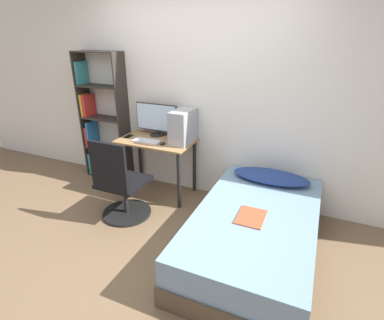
{
  "coord_description": "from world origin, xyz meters",
  "views": [
    {
      "loc": [
        1.42,
        -1.91,
        2.0
      ],
      "look_at": [
        0.24,
        0.77,
        0.75
      ],
      "focal_mm": 28.0,
      "sensor_mm": 36.0,
      "label": 1
    }
  ],
  "objects": [
    {
      "name": "mouse",
      "position": [
        -0.28,
        1.07,
        0.76
      ],
      "size": [
        0.06,
        0.09,
        0.02
      ],
      "color": "black",
      "rests_on": "desk"
    },
    {
      "name": "bed",
      "position": [
        1.01,
        0.51,
        0.22
      ],
      "size": [
        1.11,
        1.92,
        0.45
      ],
      "color": "#4C3D2D",
      "rests_on": "ground_plane"
    },
    {
      "name": "pc_tower",
      "position": [
        -0.09,
        1.24,
        0.95
      ],
      "size": [
        0.21,
        0.41,
        0.4
      ],
      "color": "#99999E",
      "rests_on": "desk"
    },
    {
      "name": "keyboard",
      "position": [
        -0.51,
        1.07,
        0.76
      ],
      "size": [
        0.35,
        0.14,
        0.02
      ],
      "color": "silver",
      "rests_on": "desk"
    },
    {
      "name": "office_chair",
      "position": [
        -0.52,
        0.5,
        0.36
      ],
      "size": [
        0.57,
        0.57,
        0.98
      ],
      "color": "black",
      "rests_on": "ground_plane"
    },
    {
      "name": "pillow",
      "position": [
        1.01,
        1.21,
        0.51
      ],
      "size": [
        0.85,
        0.36,
        0.11
      ],
      "color": "navy",
      "rests_on": "bed"
    },
    {
      "name": "bookshelf",
      "position": [
        -1.45,
        1.34,
        0.83
      ],
      "size": [
        0.68,
        0.26,
        1.78
      ],
      "color": "#2D2823",
      "rests_on": "ground_plane"
    },
    {
      "name": "desk",
      "position": [
        -0.44,
        1.18,
        0.62
      ],
      "size": [
        0.95,
        0.57,
        0.75
      ],
      "color": "#997047",
      "rests_on": "ground_plane"
    },
    {
      "name": "magazine",
      "position": [
        0.99,
        0.4,
        0.46
      ],
      "size": [
        0.24,
        0.32,
        0.01
      ],
      "color": "#B24C2D",
      "rests_on": "bed"
    },
    {
      "name": "ground_plane",
      "position": [
        0.0,
        0.0,
        0.0
      ],
      "size": [
        14.0,
        14.0,
        0.0
      ],
      "primitive_type": "plane",
      "color": "brown"
    },
    {
      "name": "monitor",
      "position": [
        -0.53,
        1.36,
        0.97
      ],
      "size": [
        0.59,
        0.2,
        0.42
      ],
      "color": "black",
      "rests_on": "desk"
    },
    {
      "name": "phone",
      "position": [
        -0.83,
        1.15,
        0.75
      ],
      "size": [
        0.07,
        0.14,
        0.01
      ],
      "color": "black",
      "rests_on": "desk"
    },
    {
      "name": "wall_back",
      "position": [
        0.0,
        1.49,
        1.25
      ],
      "size": [
        8.0,
        0.05,
        2.5
      ],
      "color": "silver",
      "rests_on": "ground_plane"
    }
  ]
}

